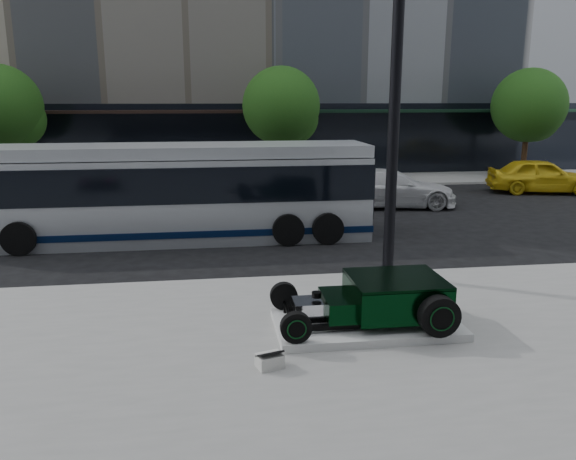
{
  "coord_description": "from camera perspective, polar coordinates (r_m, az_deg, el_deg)",
  "views": [
    {
      "loc": [
        -2.57,
        -14.83,
        4.32
      ],
      "look_at": [
        -0.74,
        -1.78,
        1.2
      ],
      "focal_mm": 35.0,
      "sensor_mm": 36.0,
      "label": 1
    }
  ],
  "objects": [
    {
      "name": "display_plinth",
      "position": [
        10.73,
        7.94,
        -9.42
      ],
      "size": [
        3.4,
        1.8,
        0.15
      ],
      "primitive_type": "cube",
      "color": "silver",
      "rests_on": "sidewalk_near"
    },
    {
      "name": "white_sedan",
      "position": [
        23.01,
        10.36,
        4.2
      ],
      "size": [
        5.44,
        2.76,
        1.51
      ],
      "primitive_type": "imported",
      "rotation": [
        0.0,
        0.0,
        1.44
      ],
      "color": "silver",
      "rests_on": "ground"
    },
    {
      "name": "yellow_taxi",
      "position": [
        28.5,
        24.3,
        5.04
      ],
      "size": [
        4.97,
        2.92,
        1.59
      ],
      "primitive_type": "imported",
      "rotation": [
        0.0,
        0.0,
        1.33
      ],
      "color": "gold",
      "rests_on": "ground"
    },
    {
      "name": "lamppost",
      "position": [
        13.11,
        10.77,
        12.12
      ],
      "size": [
        0.47,
        0.47,
        8.6
      ],
      "color": "black",
      "rests_on": "sidewalk_near"
    },
    {
      "name": "info_plaque",
      "position": [
        9.17,
        -1.88,
        -13.06
      ],
      "size": [
        0.47,
        0.4,
        0.31
      ],
      "color": "silver",
      "rests_on": "sidewalk_near"
    },
    {
      "name": "ground",
      "position": [
        15.66,
        1.77,
        -2.7
      ],
      "size": [
        120.0,
        120.0,
        0.0
      ],
      "primitive_type": "plane",
      "color": "black",
      "rests_on": "ground"
    },
    {
      "name": "transit_bus",
      "position": [
        17.64,
        -11.56,
        3.81
      ],
      "size": [
        12.12,
        2.88,
        2.92
      ],
      "color": "#AAAEB4",
      "rests_on": "ground"
    },
    {
      "name": "street_trees",
      "position": [
        28.15,
        -0.41,
        12.2
      ],
      "size": [
        29.8,
        3.8,
        5.7
      ],
      "color": "black",
      "rests_on": "sidewalk_far"
    },
    {
      "name": "hot_rod",
      "position": [
        10.64,
        9.76,
        -6.78
      ],
      "size": [
        3.22,
        2.0,
        0.81
      ],
      "color": "black",
      "rests_on": "display_plinth"
    },
    {
      "name": "sidewalk_far",
      "position": [
        29.25,
        -2.87,
        4.93
      ],
      "size": [
        70.0,
        4.0,
        0.12
      ],
      "primitive_type": "cube",
      "color": "gray",
      "rests_on": "ground"
    }
  ]
}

